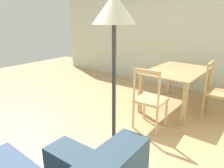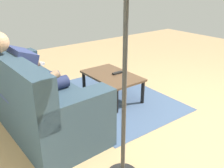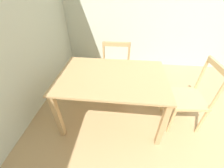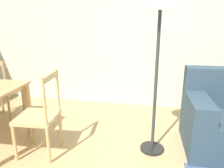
% 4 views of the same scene
% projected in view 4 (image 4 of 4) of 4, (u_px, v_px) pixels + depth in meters
% --- Properties ---
extents(wall_back, '(7.15, 0.12, 2.50)m').
position_uv_depth(wall_back, '(163.00, 34.00, 3.63)').
color(wall_back, beige).
rests_on(wall_back, ground_plane).
extents(dining_chair_near_wall, '(0.44, 0.44, 0.94)m').
position_uv_depth(dining_chair_near_wall, '(2.00, 91.00, 3.32)').
color(dining_chair_near_wall, tan).
rests_on(dining_chair_near_wall, ground_plane).
extents(dining_chair_facing_couch, '(0.45, 0.45, 0.95)m').
position_uv_depth(dining_chair_facing_couch, '(40.00, 116.00, 2.47)').
color(dining_chair_facing_couch, tan).
rests_on(dining_chair_facing_couch, ground_plane).
extents(floor_lamp, '(0.36, 0.36, 1.83)m').
position_uv_depth(floor_lamp, '(160.00, 15.00, 2.20)').
color(floor_lamp, black).
rests_on(floor_lamp, ground_plane).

